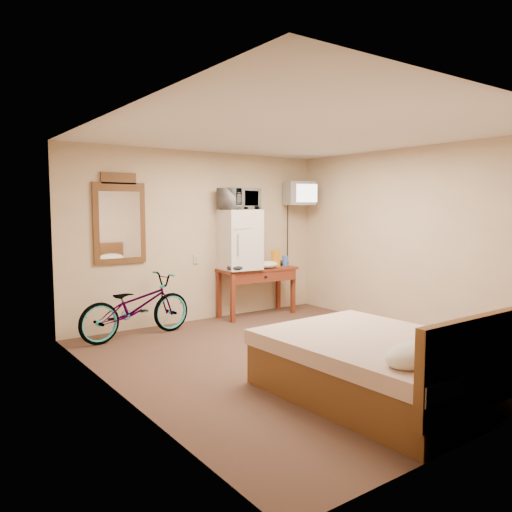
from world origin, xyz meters
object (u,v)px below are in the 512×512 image
at_px(mini_fridge, 239,240).
at_px(crt_television, 299,193).
at_px(desk, 258,276).
at_px(microwave, 239,199).
at_px(blue_cup, 285,261).
at_px(bed, 384,365).
at_px(bicycle, 136,306).
at_px(wall_mirror, 120,220).

relative_size(mini_fridge, crt_television, 1.46).
height_order(desk, mini_fridge, mini_fridge).
bearing_deg(microwave, crt_television, -18.57).
relative_size(desk, blue_cup, 8.09).
distance_m(microwave, bed, 3.82).
bearing_deg(desk, blue_cup, -0.87).
relative_size(desk, mini_fridge, 1.43).
relative_size(microwave, bicycle, 0.37).
xyz_separation_m(crt_television, bed, (-1.92, -3.40, -1.61)).
distance_m(blue_cup, wall_mirror, 2.72).
height_order(microwave, bed, microwave).
bearing_deg(blue_cup, microwave, 176.68).
bearing_deg(mini_fridge, blue_cup, -3.31).
xyz_separation_m(mini_fridge, microwave, (0.00, 0.00, 0.61)).
distance_m(bicycle, bed, 3.38).
xyz_separation_m(microwave, bicycle, (-1.73, -0.18, -1.40)).
xyz_separation_m(crt_television, wall_mirror, (-2.93, 0.25, -0.39)).
height_order(mini_fridge, crt_television, crt_television).
bearing_deg(crt_television, wall_mirror, 175.12).
xyz_separation_m(desk, microwave, (-0.32, 0.04, 1.19)).
bearing_deg(desk, bicycle, -176.10).
relative_size(desk, crt_television, 2.09).
bearing_deg(mini_fridge, wall_mirror, 172.62).
bearing_deg(wall_mirror, crt_television, -4.88).
bearing_deg(microwave, wall_mirror, 155.11).
height_order(desk, bicycle, bicycle).
bearing_deg(blue_cup, mini_fridge, 176.69).
distance_m(crt_television, bicycle, 3.26).
xyz_separation_m(microwave, blue_cup, (0.85, -0.05, -0.98)).
bearing_deg(microwave, mini_fridge, -141.28).
bearing_deg(bed, bicycle, 106.62).
xyz_separation_m(desk, wall_mirror, (-2.09, 0.27, 0.90)).
bearing_deg(bicycle, mini_fridge, -90.28).
height_order(bicycle, bed, bed).
xyz_separation_m(desk, bicycle, (-2.05, -0.14, -0.21)).
bearing_deg(mini_fridge, desk, -7.26).
bearing_deg(bicycle, microwave, -90.28).
bearing_deg(bicycle, blue_cup, -93.34).
relative_size(microwave, bed, 0.29).
distance_m(microwave, wall_mirror, 1.81).
xyz_separation_m(microwave, crt_television, (1.16, -0.02, 0.10)).
xyz_separation_m(wall_mirror, bicycle, (0.04, -0.41, -1.11)).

